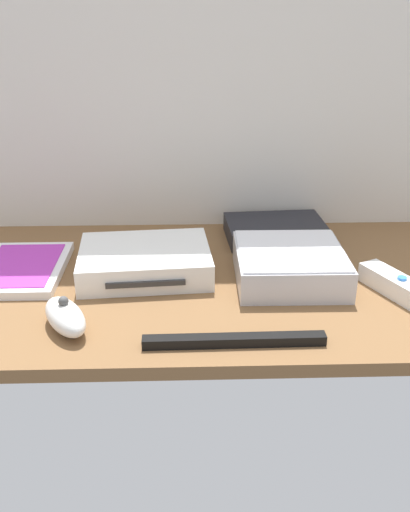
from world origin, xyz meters
TOP-DOWN VIEW (x-y plane):
  - ground_plane at (0.00, 0.00)cm, footprint 100.00×48.00cm
  - back_wall at (0.00, 24.60)cm, footprint 110.00×1.20cm
  - game_console at (-9.75, 2.28)cm, footprint 22.19×17.75cm
  - mini_computer at (13.48, -0.77)cm, footprint 17.15×17.15cm
  - game_case at (-30.08, 2.98)cm, footprint 13.60×19.00cm
  - network_router at (13.64, 16.16)cm, footprint 18.72×13.20cm
  - remote_wand at (29.28, -7.11)cm, footprint 9.64×14.90cm
  - remote_nunchuk at (-19.43, -14.79)cm, footprint 8.93×10.84cm
  - sensor_bar at (3.23, -19.33)cm, footprint 24.02×2.13cm

SIDE VIEW (x-z plane):
  - ground_plane at x=0.00cm, z-range -2.00..0.00cm
  - sensor_bar at x=3.23cm, z-range 0.00..1.40cm
  - game_case at x=-30.08cm, z-range -0.02..1.54cm
  - remote_wand at x=29.28cm, z-range -0.19..3.21cm
  - network_router at x=13.64cm, z-range 0.00..3.40cm
  - remote_nunchuk at x=-19.43cm, z-range -0.51..4.59cm
  - game_console at x=-9.75cm, z-range 0.00..4.40cm
  - mini_computer at x=13.48cm, z-range -0.01..5.29cm
  - back_wall at x=0.00cm, z-range 0.00..64.00cm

